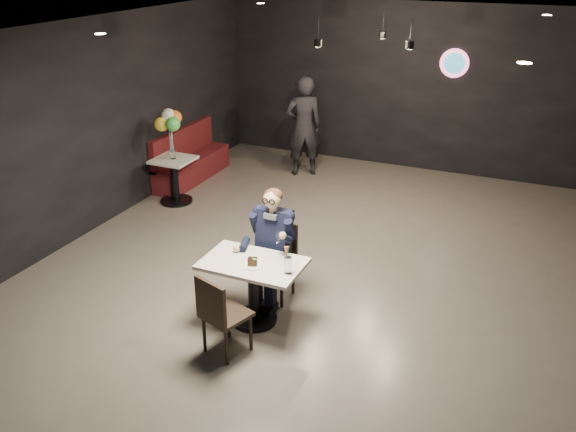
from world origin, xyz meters
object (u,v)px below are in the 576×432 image
at_px(balloon_vase, 173,154).
at_px(passerby, 303,126).
at_px(seated_man, 274,243).
at_px(sundae_glass, 288,265).
at_px(main_table, 253,292).
at_px(chair_far, 274,263).
at_px(booth_bench, 192,155).
at_px(side_table, 175,180).
at_px(chair_near, 227,313).

bearing_deg(balloon_vase, passerby, 56.15).
height_order(seated_man, sundae_glass, seated_man).
bearing_deg(main_table, chair_far, 90.00).
distance_m(sundae_glass, balloon_vase, 4.13).
bearing_deg(booth_bench, sundae_glass, -46.37).
distance_m(chair_far, booth_bench, 4.28).
relative_size(chair_far, side_table, 1.21).
xyz_separation_m(chair_near, booth_bench, (-3.03, 4.19, 0.01)).
bearing_deg(chair_far, sundae_glass, -54.00).
bearing_deg(passerby, balloon_vase, 24.53).
bearing_deg(seated_man, chair_far, 180.00).
bearing_deg(sundae_glass, chair_far, 126.00).
bearing_deg(main_table, booth_bench, 130.22).
bearing_deg(main_table, sundae_glass, -8.16).
distance_m(side_table, balloon_vase, 0.44).
height_order(booth_bench, passerby, passerby).
xyz_separation_m(chair_far, chair_near, (0.00, -1.16, 0.00)).
distance_m(sundae_glass, side_table, 4.16).
bearing_deg(chair_near, chair_far, 108.46).
xyz_separation_m(chair_near, seated_man, (0.00, 1.16, 0.26)).
distance_m(chair_far, passerby, 4.35).
xyz_separation_m(seated_man, side_table, (-2.73, 2.03, -0.34)).
distance_m(seated_man, side_table, 3.42).
bearing_deg(chair_far, main_table, -90.00).
relative_size(main_table, sundae_glass, 6.05).
relative_size(main_table, booth_bench, 0.59).
relative_size(chair_far, sundae_glass, 5.06).
xyz_separation_m(chair_near, balloon_vase, (-2.73, 3.19, 0.36)).
height_order(side_table, passerby, passerby).
bearing_deg(chair_far, side_table, 143.34).
height_order(chair_far, booth_bench, booth_bench).
bearing_deg(balloon_vase, main_table, -43.41).
height_order(main_table, seated_man, seated_man).
distance_m(main_table, passerby, 4.88).
distance_m(chair_near, seated_man, 1.18).
bearing_deg(sundae_glass, balloon_vase, 140.20).
distance_m(chair_near, balloon_vase, 4.21).
bearing_deg(main_table, seated_man, 90.00).
height_order(booth_bench, balloon_vase, booth_bench).
bearing_deg(main_table, passerby, 105.90).
height_order(chair_far, passerby, passerby).
bearing_deg(main_table, balloon_vase, 136.59).
xyz_separation_m(sundae_glass, booth_bench, (-3.47, 3.64, -0.37)).
distance_m(main_table, booth_bench, 4.69).
distance_m(booth_bench, balloon_vase, 1.10).
bearing_deg(booth_bench, seated_man, -45.02).
height_order(sundae_glass, passerby, passerby).
distance_m(chair_near, passerby, 5.45).
bearing_deg(seated_man, sundae_glass, -54.00).
relative_size(booth_bench, passerby, 1.04).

